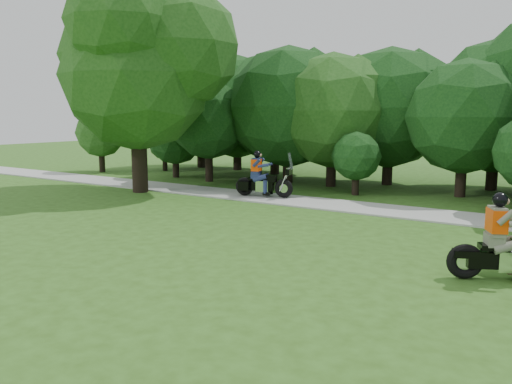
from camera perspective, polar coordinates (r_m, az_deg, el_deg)
The scene contains 6 objects.
ground at distance 11.17m, azimuth 1.07°, elevation -8.75°, with size 100.00×100.00×0.00m, color #305418.
walkway at distance 18.27m, azimuth 14.38°, elevation -2.01°, with size 60.00×2.20×0.06m, color #A6A6A1.
tree_line at distance 24.16m, azimuth 21.58°, elevation 8.88°, with size 40.46×12.49×7.59m.
big_tree_west at distance 22.78m, azimuth -12.98°, elevation 14.60°, with size 8.64×6.56×9.96m.
chopper_motorcycle at distance 11.41m, azimuth 26.65°, elevation -5.80°, with size 2.46×1.45×1.83m.
touring_motorcycle at distance 20.35m, azimuth 0.50°, elevation 1.39°, with size 2.45×1.11×1.88m.
Camera 1 is at (5.58, -9.07, 3.37)m, focal length 35.00 mm.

